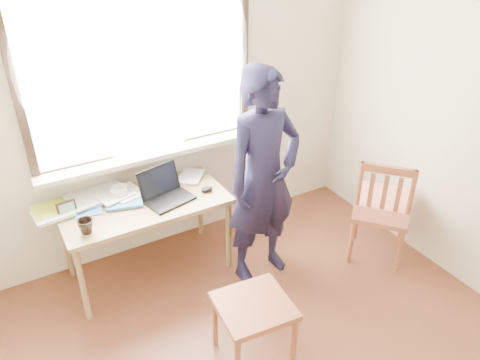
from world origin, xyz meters
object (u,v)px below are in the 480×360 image
work_chair (254,312)px  desk (145,210)px  laptop (165,192)px  side_chair (382,206)px  mug_dark (86,226)px  person (264,179)px  mug_white (120,193)px

work_chair → desk: bearing=104.1°
laptop → desk: bearing=169.6°
side_chair → mug_dark: bearing=165.2°
person → work_chair: bearing=-129.9°
desk → work_chair: desk is taller
desk → person: size_ratio=0.73×
person → side_chair: bearing=-23.9°
mug_white → person: (0.95, -0.57, 0.14)m
side_chair → person: (-0.96, 0.34, 0.36)m
desk → mug_dark: bearing=-159.3°
mug_dark → person: size_ratio=0.06×
work_chair → mug_dark: bearing=128.2°
desk → person: bearing=-28.2°
desk → side_chair: (1.77, -0.77, -0.10)m
mug_dark → person: person is taller
laptop → work_chair: laptop is taller
laptop → side_chair: bearing=-24.9°
laptop → person: (0.64, -0.40, 0.13)m
mug_dark → work_chair: bearing=-51.8°
laptop → work_chair: (0.13, -1.13, -0.34)m
desk → side_chair: size_ratio=1.31×
mug_white → person: person is taller
laptop → person: size_ratio=0.24×
work_chair → person: (0.52, 0.73, 0.48)m
work_chair → person: size_ratio=0.28×
desk → mug_dark: mug_dark is taller
desk → side_chair: side_chair is taller
laptop → side_chair: 1.78m
laptop → mug_dark: (-0.65, -0.15, -0.00)m
mug_white → work_chair: bearing=-71.5°
desk → mug_white: mug_white is taller
mug_white → mug_dark: 0.46m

